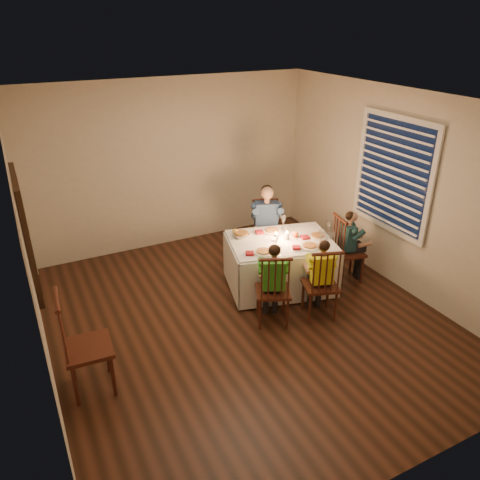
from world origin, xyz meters
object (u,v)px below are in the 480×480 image
chair_near_right (318,315)px  chair_end (345,279)px  chair_adult (265,262)px  serving_bowl (241,235)px  child_yellow (318,315)px  child_teal (345,279)px  child_green (272,321)px  dining_table (280,254)px  chair_near_left (272,321)px  adult (265,262)px  chair_extra (95,387)px

chair_near_right → chair_end: same height
chair_adult → serving_bowl: bearing=-126.6°
child_yellow → child_teal: child_yellow is taller
chair_near_right → child_green: (-0.58, 0.14, 0.00)m
dining_table → child_green: dining_table is taller
chair_adult → chair_near_left: (-0.68, -1.35, 0.00)m
chair_near_right → child_teal: child_teal is taller
chair_end → child_green: (-1.45, -0.42, 0.00)m
adult → serving_bowl: serving_bowl is taller
adult → child_green: size_ratio=1.15×
child_yellow → child_teal: size_ratio=1.01×
chair_near_left → chair_near_right: bearing=-169.6°
chair_near_right → adult: size_ratio=0.80×
dining_table → chair_end: 1.10m
child_teal → serving_bowl: 1.66m
adult → dining_table: bearing=-82.3°
adult → serving_bowl: bearing=-126.6°
child_yellow → serving_bowl: serving_bowl is taller
chair_near_left → adult: 1.51m
dining_table → child_teal: dining_table is taller
chair_end → adult: size_ratio=0.80×
dining_table → chair_extra: size_ratio=1.40×
chair_extra → dining_table: bearing=-68.8°
chair_near_right → child_green: size_ratio=0.92×
chair_adult → chair_near_right: (-0.10, -1.49, 0.00)m
chair_near_right → adult: adult is taller
chair_adult → child_green: size_ratio=0.92×
dining_table → chair_extra: (-2.66, -0.83, -0.51)m
serving_bowl → child_yellow: bearing=-66.1°
chair_near_left → child_green: bearing=-0.0°
chair_adult → child_yellow: size_ratio=0.93×
adult → child_yellow: (-0.10, -1.49, 0.00)m
chair_end → child_yellow: 1.03m
child_yellow → child_teal: 1.03m
chair_extra → adult: 3.22m
chair_near_left → chair_extra: chair_extra is taller
chair_end → child_green: 1.51m
chair_end → chair_extra: bearing=110.2°
dining_table → child_yellow: dining_table is taller
chair_near_right → chair_end: (0.87, 0.56, 0.00)m
adult → child_teal: size_ratio=1.18×
chair_near_right → adult: (0.10, 1.49, 0.00)m
child_teal → child_green: bearing=116.9°
chair_adult → chair_near_right: bearing=-71.7°
chair_near_right → adult: bearing=-75.1°
chair_near_left → chair_near_right: (0.58, -0.14, 0.00)m
dining_table → adult: 0.87m
adult → serving_bowl: size_ratio=5.22×
chair_near_right → chair_adult: bearing=-75.1°
chair_extra → serving_bowl: bearing=-58.9°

